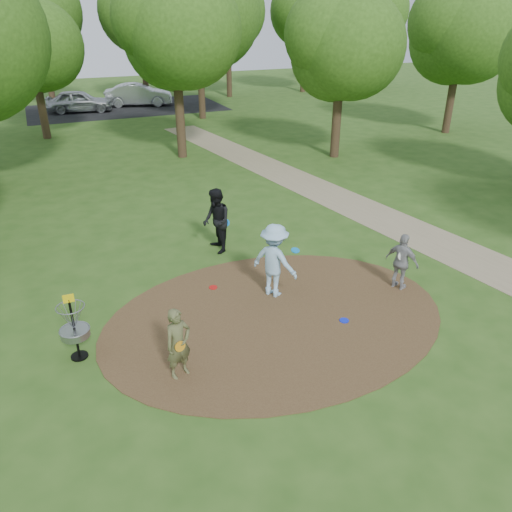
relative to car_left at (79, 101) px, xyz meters
name	(u,v)px	position (x,y,z in m)	size (l,w,h in m)	color
ground	(276,317)	(1.35, -29.65, -0.77)	(100.00, 100.00, 0.00)	#2D5119
dirt_clearing	(276,317)	(1.35, -29.65, -0.76)	(8.40, 8.40, 0.02)	#47301C
footpath	(432,240)	(7.85, -27.65, -0.77)	(2.00, 40.00, 0.01)	#8C7A5B
parking_lot	(127,108)	(3.35, 0.35, -0.77)	(14.00, 8.00, 0.01)	black
player_observer_with_disc	(178,344)	(-1.33, -30.78, 0.00)	(0.65, 0.53, 1.54)	brown
player_throwing_with_disc	(274,261)	(1.76, -28.65, 0.20)	(1.36, 1.45, 1.95)	#9BC8E8
player_walking_with_disc	(216,221)	(1.30, -25.61, 0.21)	(0.81, 0.98, 1.97)	black
player_waiting_with_disc	(402,262)	(4.93, -29.68, 0.00)	(0.72, 0.99, 1.55)	gray
disc_ground_blue	(344,320)	(2.75, -30.46, -0.74)	(0.22, 0.22, 0.02)	#0D21E6
disc_ground_red	(213,287)	(0.42, -27.73, -0.74)	(0.22, 0.22, 0.02)	red
car_left	(79,101)	(0.00, 0.00, 0.00)	(1.83, 4.54, 1.55)	#A5AAAD
car_right	(138,95)	(4.42, 0.92, 0.05)	(1.73, 4.97, 1.64)	#A9AEB1
disc_golf_basket	(73,323)	(-3.15, -29.35, 0.10)	(0.63, 0.63, 1.54)	black
tree_ring	(217,48)	(3.61, -19.54, 4.56)	(37.34, 45.70, 9.75)	#332316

